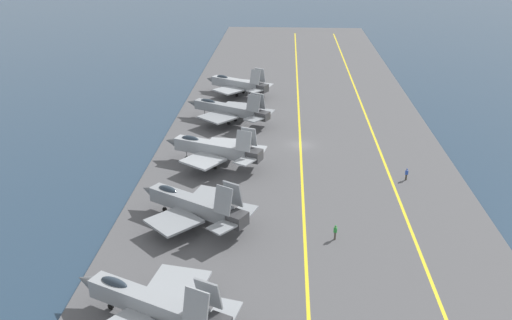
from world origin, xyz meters
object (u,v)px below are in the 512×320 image
object	(u,v)px
parked_jet_second	(193,204)
parked_jet_third	(213,148)
parked_jet_nearest	(150,304)
crew_green_vest	(335,232)
crew_blue_vest	(407,174)
parked_jet_fourth	(228,109)
parked_jet_fifth	(237,84)

from	to	relation	value
parked_jet_second	parked_jet_third	size ratio (longest dim) A/B	0.97
parked_jet_nearest	parked_jet_third	size ratio (longest dim) A/B	1.02
parked_jet_second	crew_green_vest	world-z (taller)	parked_jet_second
parked_jet_second	crew_blue_vest	xyz separation A→B (m)	(13.25, -28.03, -1.41)
crew_blue_vest	parked_jet_nearest	bearing A→B (deg)	137.86
parked_jet_fourth	parked_jet_fifth	distance (m)	17.42
parked_jet_nearest	parked_jet_fifth	xyz separation A→B (m)	(71.65, -1.26, -0.02)
parked_jet_fourth	crew_blue_vest	world-z (taller)	parked_jet_fourth
parked_jet_second	parked_jet_fourth	size ratio (longest dim) A/B	0.91
parked_jet_nearest	parked_jet_fifth	world-z (taller)	parked_jet_nearest
parked_jet_nearest	crew_blue_vest	bearing A→B (deg)	-42.14
crew_green_vest	crew_blue_vest	distance (m)	19.77
crew_blue_vest	parked_jet_fourth	bearing A→B (deg)	50.75
parked_jet_fourth	parked_jet_second	bearing A→B (deg)	179.16
parked_jet_fifth	crew_green_vest	size ratio (longest dim) A/B	8.08
parked_jet_fifth	crew_green_vest	distance (m)	58.51
parked_jet_third	crew_green_vest	world-z (taller)	parked_jet_third
crew_green_vest	crew_blue_vest	world-z (taller)	crew_green_vest
parked_jet_second	parked_jet_third	distance (m)	16.87
parked_jet_nearest	parked_jet_second	size ratio (longest dim) A/B	1.06
parked_jet_third	crew_green_vest	bearing A→B (deg)	-140.31
parked_jet_nearest	parked_jet_fifth	bearing A→B (deg)	-1.01
parked_jet_second	parked_jet_fifth	distance (m)	53.14
parked_jet_fourth	crew_green_vest	xyz separation A→B (m)	(-38.77, -16.30, -1.47)
parked_jet_fourth	crew_green_vest	size ratio (longest dim) A/B	9.15
crew_blue_vest	parked_jet_third	bearing A→B (deg)	82.57
parked_jet_nearest	crew_green_vest	distance (m)	23.41
parked_jet_nearest	parked_jet_second	xyz separation A→B (m)	(18.51, -0.70, 0.02)
crew_blue_vest	crew_green_vest	bearing A→B (deg)	145.48
parked_jet_fifth	parked_jet_second	bearing A→B (deg)	179.40
parked_jet_nearest	crew_green_vest	world-z (taller)	parked_jet_nearest
parked_jet_fourth	parked_jet_third	bearing A→B (deg)	179.33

